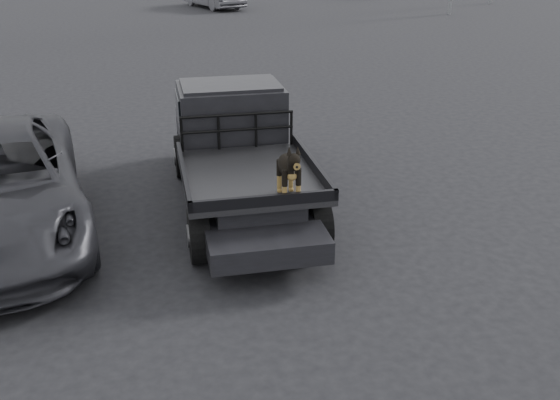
{
  "coord_description": "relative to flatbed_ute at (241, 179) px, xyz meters",
  "views": [
    {
      "loc": [
        -1.9,
        -7.02,
        4.21
      ],
      "look_at": [
        -0.46,
        -0.25,
        1.14
      ],
      "focal_mm": 40.0,
      "sensor_mm": 36.0,
      "label": 1
    }
  ],
  "objects": [
    {
      "name": "dog",
      "position": [
        0.36,
        -1.88,
        0.83
      ],
      "size": [
        0.32,
        0.6,
        0.74
      ],
      "primitive_type": null,
      "color": "black",
      "rests_on": "flatbed_ute"
    },
    {
      "name": "ute_cab",
      "position": [
        0.0,
        0.95,
        0.9
      ],
      "size": [
        1.72,
        1.3,
        0.88
      ],
      "primitive_type": null,
      "color": "black",
      "rests_on": "flatbed_ute"
    },
    {
      "name": "flatbed_ute",
      "position": [
        0.0,
        0.0,
        0.0
      ],
      "size": [
        2.0,
        5.4,
        0.92
      ],
      "primitive_type": null,
      "color": "black",
      "rests_on": "ground"
    },
    {
      "name": "headache_rack",
      "position": [
        0.0,
        0.2,
        0.74
      ],
      "size": [
        1.8,
        0.08,
        0.55
      ],
      "primitive_type": null,
      "color": "black",
      "rests_on": "flatbed_ute"
    },
    {
      "name": "ground",
      "position": [
        0.59,
        -2.21,
        -0.46
      ],
      "size": [
        120.0,
        120.0,
        0.0
      ],
      "primitive_type": "plane",
      "color": "black",
      "rests_on": "ground"
    }
  ]
}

